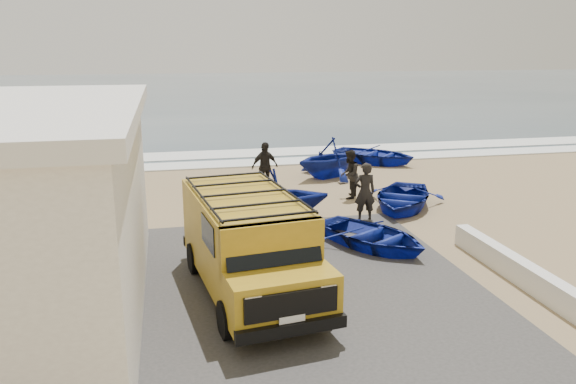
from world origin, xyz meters
TOP-DOWN VIEW (x-y plane):
  - ground at (0.00, 0.00)m, footprint 160.00×160.00m
  - slab at (-2.00, -2.00)m, footprint 12.00×10.00m
  - ocean at (0.00, 56.00)m, footprint 180.00×88.00m
  - surf_line at (0.00, 12.00)m, footprint 180.00×1.60m
  - surf_wash at (0.00, 14.50)m, footprint 180.00×2.20m
  - parapet at (5.00, -3.00)m, footprint 0.35×6.00m
  - van at (-1.21, -1.90)m, footprint 2.71×5.48m
  - boat_near_left at (2.45, 0.19)m, footprint 3.81×4.15m
  - boat_near_right at (4.80, 3.59)m, footprint 4.18×4.51m
  - boat_mid_left at (0.52, 3.28)m, footprint 3.48×3.14m
  - boat_far_left at (3.69, 8.59)m, footprint 4.03×3.83m
  - boat_far_right at (6.58, 10.90)m, footprint 4.71×4.72m
  - fisherman_front at (3.09, 2.56)m, footprint 0.70×0.48m
  - fisherman_middle at (3.48, 5.25)m, footprint 1.00×1.07m
  - fisherman_back at (0.69, 6.85)m, footprint 1.19×0.80m

SIDE VIEW (x-z plane):
  - ground at x=0.00m, z-range 0.00..0.00m
  - ocean at x=0.00m, z-range 0.00..0.01m
  - surf_wash at x=0.00m, z-range 0.00..0.04m
  - slab at x=-2.00m, z-range 0.00..0.05m
  - surf_line at x=0.00m, z-range 0.00..0.06m
  - parapet at x=5.00m, z-range 0.00..0.55m
  - boat_near_left at x=2.45m, z-range 0.00..0.70m
  - boat_near_right at x=4.80m, z-range 0.00..0.76m
  - boat_far_right at x=6.58m, z-range 0.00..0.81m
  - boat_mid_left at x=0.52m, z-range 0.00..1.62m
  - boat_far_left at x=3.69m, z-range 0.00..1.66m
  - fisherman_middle at x=3.48m, z-range 0.00..1.75m
  - fisherman_front at x=3.09m, z-range 0.00..1.86m
  - fisherman_back at x=0.69m, z-range 0.00..1.87m
  - van at x=-1.21m, z-range 0.08..2.34m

